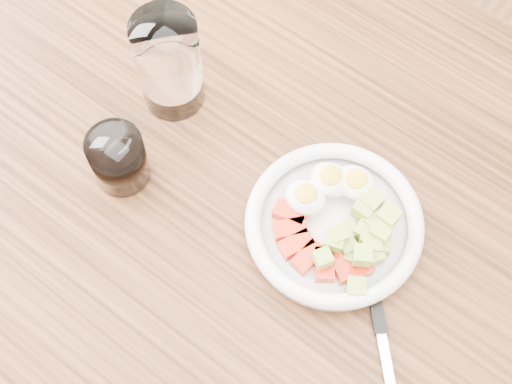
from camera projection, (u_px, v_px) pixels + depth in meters
ground at (257, 348)px, 1.59m from camera, size 4.00×4.00×0.00m
dining_table at (257, 241)px, 0.98m from camera, size 1.50×0.90×0.77m
bowl at (335, 223)px, 0.86m from camera, size 0.22×0.22×0.06m
fork at (378, 314)px, 0.83m from camera, size 0.17×0.18×0.01m
water_glass at (169, 64)px, 0.90m from camera, size 0.08×0.08×0.15m
coffee_glass at (119, 159)px, 0.88m from camera, size 0.07×0.07×0.08m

